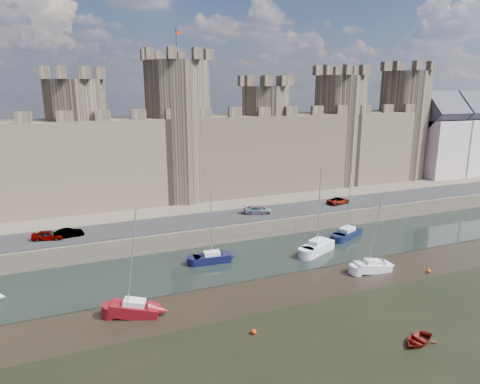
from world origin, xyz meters
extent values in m
cube|color=black|center=(0.00, 24.00, 0.04)|extent=(160.00, 12.00, 0.08)
cube|color=#4C443A|center=(0.00, 60.00, 1.25)|extent=(160.00, 60.00, 2.50)
cube|color=black|center=(0.00, 34.00, 2.55)|extent=(160.00, 7.00, 0.10)
cube|color=#42382B|center=(0.00, 48.00, 9.50)|extent=(100.00, 9.00, 14.00)
cylinder|color=#42382B|center=(-14.00, 48.00, 12.50)|extent=(9.00, 9.00, 20.00)
cylinder|color=#42382B|center=(2.00, 48.00, 14.00)|extent=(11.00, 11.00, 23.00)
cylinder|color=black|center=(2.00, 48.00, 28.00)|extent=(0.10, 0.10, 5.00)
cube|color=maroon|center=(2.50, 48.00, 29.80)|extent=(1.00, 0.03, 0.60)
cylinder|color=#42382B|center=(18.00, 48.00, 12.00)|extent=(9.00, 9.00, 19.00)
cylinder|color=#42382B|center=(34.00, 48.00, 13.00)|extent=(10.00, 10.00, 21.00)
cylinder|color=#42382B|center=(50.00, 48.00, 13.50)|extent=(10.00, 10.00, 22.00)
cube|color=beige|center=(58.00, 46.00, 8.50)|extent=(8.50, 9.00, 12.00)
cube|color=#38383F|center=(58.00, 46.00, 16.10)|extent=(8.50, 9.05, 9.05)
cube|color=beige|center=(67.00, 46.00, 8.50)|extent=(8.50, 9.00, 12.00)
cube|color=#38383F|center=(67.00, 46.00, 16.10)|extent=(8.50, 9.05, 9.05)
imported|color=gray|center=(-19.06, 33.55, 3.15)|extent=(4.05, 2.40, 1.29)
imported|color=gray|center=(-16.61, 33.58, 3.10)|extent=(3.85, 1.97, 1.21)
imported|color=gray|center=(10.38, 33.96, 3.15)|extent=(4.81, 3.18, 1.29)
imported|color=gray|center=(25.08, 34.09, 3.07)|extent=(4.41, 2.62, 1.15)
cube|color=black|center=(-0.28, 24.41, 0.57)|extent=(4.64, 2.09, 0.99)
cube|color=silver|center=(-0.28, 24.41, 1.29)|extent=(2.10, 1.38, 0.45)
cylinder|color=silver|center=(-0.28, 24.41, 5.10)|extent=(0.14, 0.14, 8.07)
cube|color=silver|center=(13.74, 22.37, 0.70)|extent=(5.62, 4.06, 1.23)
cube|color=silver|center=(13.74, 22.37, 1.59)|extent=(2.72, 2.28, 0.56)
cylinder|color=silver|center=(13.74, 22.37, 6.36)|extent=(0.14, 0.14, 10.09)
cube|color=black|center=(20.95, 25.77, 0.59)|extent=(5.69, 4.08, 1.01)
cube|color=silver|center=(20.95, 25.77, 1.32)|extent=(2.75, 2.30, 0.46)
cylinder|color=silver|center=(20.95, 25.77, 5.24)|extent=(0.14, 0.14, 8.30)
cube|color=maroon|center=(-11.14, 15.11, 0.58)|extent=(4.89, 3.26, 1.16)
cube|color=silver|center=(-11.14, 15.11, 1.42)|extent=(2.33, 1.87, 0.53)
cylinder|color=silver|center=(-11.14, 15.11, 5.91)|extent=(0.14, 0.14, 9.49)
cube|color=silver|center=(16.61, 14.78, 0.52)|extent=(4.56, 2.11, 1.04)
cube|color=silver|center=(16.61, 14.78, 1.28)|extent=(2.07, 1.37, 0.47)
cylinder|color=silver|center=(16.61, 14.78, 5.29)|extent=(0.14, 0.14, 8.51)
imported|color=maroon|center=(10.68, 1.38, 0.34)|extent=(3.93, 3.36, 0.69)
sphere|color=red|center=(-1.85, 7.97, 0.24)|extent=(0.48, 0.48, 0.48)
sphere|color=#D64909|center=(22.59, 12.00, 0.25)|extent=(0.49, 0.49, 0.49)
camera|label=1|loc=(-15.73, -23.01, 21.47)|focal=32.00mm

